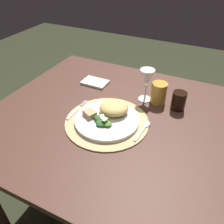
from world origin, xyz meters
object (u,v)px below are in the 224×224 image
Objects in this scene: wine_glass at (147,79)px; dark_tumbler at (179,101)px; amber_tumbler at (159,93)px; fork at (76,111)px; spoon at (144,128)px; napkin at (95,82)px; dinner_plate at (107,120)px; dining_table at (119,136)px.

dark_tumbler is (0.16, -0.01, -0.07)m from wine_glass.
fork is at bearing -142.31° from amber_tumbler.
spoon is 1.59× the size of dark_tumbler.
fork is at bearing -79.21° from napkin.
napkin is 1.33× the size of amber_tumbler.
spoon is at bearing 9.30° from dinner_plate.
fork is at bearing -175.86° from spoon.
dinner_plate is 0.34m from napkin.
amber_tumbler is at bearing 92.15° from spoon.
napkin is 1.58× the size of dark_tumbler.
fork is 0.31m from spoon.
wine_glass is 0.17m from dark_tumbler.
dining_table is 0.17m from spoon.
spoon is at bearing 4.14° from fork.
wine_glass is at bearing -176.59° from amber_tumbler.
fork is 0.27m from napkin.
napkin is (-0.36, 0.24, -0.00)m from spoon.
amber_tumbler is (-0.01, 0.21, 0.04)m from spoon.
wine_glass is 1.85× the size of dark_tumbler.
wine_glass is 1.55× the size of amber_tumbler.
dinner_plate is at bearing -1.16° from fork.
amber_tumbler is at bearing 58.16° from dining_table.
dark_tumbler reaches higher than napkin.
spoon is at bearing -11.43° from dining_table.
dinner_plate is at bearing -122.87° from dining_table.
fork is 1.56× the size of amber_tumbler.
dinner_plate is at bearing -52.31° from napkin.
wine_glass is at bearing 108.63° from spoon.
wine_glass is 0.09m from amber_tumbler.
dinner_plate is 0.16m from fork.
amber_tumbler reaches higher than fork.
dinner_plate is at bearing -110.32° from wine_glass.
dark_tumbler reaches higher than dining_table.
spoon is at bearing -113.69° from dark_tumbler.
dining_table is 0.32m from dark_tumbler.
spoon is at bearing -71.37° from wine_glass.
dining_table is 0.14m from dinner_plate.
dark_tumbler is at bearing -6.51° from amber_tumbler.
dinner_plate is at bearing -122.07° from amber_tumbler.
napkin reaches higher than fork.
amber_tumbler reaches higher than spoon.
wine_glass reaches higher than amber_tumbler.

